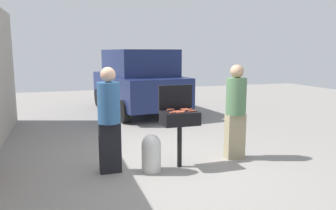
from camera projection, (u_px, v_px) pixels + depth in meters
name	position (u px, v px, depth m)	size (l,w,h in m)	color
ground_plane	(166.00, 167.00, 5.62)	(24.00, 24.00, 0.00)	gray
bbq_grill	(180.00, 120.00, 5.49)	(0.60, 0.44, 0.97)	black
grill_lid_open	(175.00, 97.00, 5.64)	(0.60, 0.05, 0.42)	black
hot_dog_0	(170.00, 110.00, 5.55)	(0.03, 0.03, 0.13)	#B74C33
hot_dog_1	(192.00, 111.00, 5.43)	(0.03, 0.03, 0.13)	#B74C33
hot_dog_2	(173.00, 112.00, 5.30)	(0.03, 0.03, 0.13)	#C6593D
hot_dog_3	(186.00, 110.00, 5.53)	(0.03, 0.03, 0.13)	#C6593D
hot_dog_4	(184.00, 109.00, 5.62)	(0.03, 0.03, 0.13)	#B74C33
hot_dog_5	(181.00, 111.00, 5.38)	(0.03, 0.03, 0.13)	#B74C33
hot_dog_6	(181.00, 112.00, 5.31)	(0.03, 0.03, 0.13)	#C6593D
hot_dog_7	(176.00, 111.00, 5.39)	(0.03, 0.03, 0.13)	#AD4228
hot_dog_8	(188.00, 109.00, 5.57)	(0.03, 0.03, 0.13)	#B74C33
hot_dog_9	(184.00, 109.00, 5.59)	(0.03, 0.03, 0.13)	#AD4228
propane_tank	(151.00, 152.00, 5.38)	(0.32, 0.32, 0.62)	silver
person_left	(109.00, 116.00, 5.22)	(0.36, 0.36, 1.72)	black
person_right	(236.00, 108.00, 5.93)	(0.36, 0.36, 1.73)	gray
parked_minivan	(137.00, 81.00, 10.63)	(2.44, 4.59, 2.02)	navy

